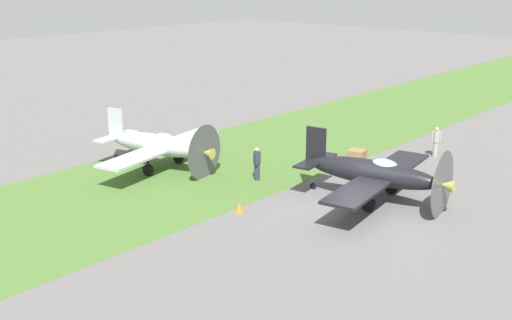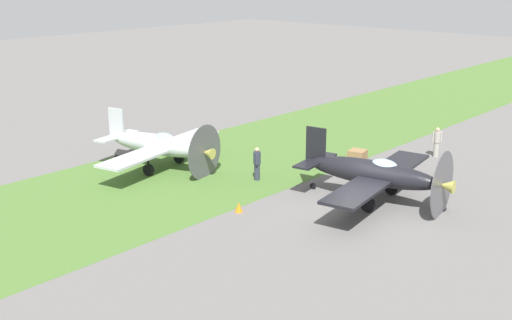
% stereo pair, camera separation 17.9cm
% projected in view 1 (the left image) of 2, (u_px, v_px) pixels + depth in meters
% --- Properties ---
extents(ground_plane, '(160.00, 160.00, 0.00)m').
position_uv_depth(ground_plane, '(358.00, 214.00, 28.53)').
color(ground_plane, '#605E5B').
extents(grass_verge, '(120.00, 11.00, 0.01)m').
position_uv_depth(grass_verge, '(202.00, 169.00, 34.91)').
color(grass_verge, '#476B2D').
rests_on(grass_verge, ground).
extents(airplane_lead, '(9.31, 7.41, 3.29)m').
position_uv_depth(airplane_lead, '(375.00, 173.00, 29.75)').
color(airplane_lead, black).
rests_on(airplane_lead, ground).
extents(airplane_wingman, '(8.90, 7.11, 3.15)m').
position_uv_depth(airplane_wingman, '(158.00, 145.00, 34.69)').
color(airplane_wingman, '#B2B7BC').
rests_on(airplane_wingman, ground).
extents(ground_crew_chief, '(0.54, 0.40, 1.73)m').
position_uv_depth(ground_crew_chief, '(436.00, 141.00, 37.00)').
color(ground_crew_chief, '#9E998E').
rests_on(ground_crew_chief, ground).
extents(ground_crew_mechanic, '(0.52, 0.43, 1.73)m').
position_uv_depth(ground_crew_mechanic, '(257.00, 163.00, 32.89)').
color(ground_crew_mechanic, '#2D3342').
rests_on(ground_crew_mechanic, ground).
extents(supply_crate, '(1.07, 1.07, 0.64)m').
position_uv_depth(supply_crate, '(357.00, 155.00, 36.31)').
color(supply_crate, olive).
rests_on(supply_crate, ground).
extents(runway_marker_cone, '(0.36, 0.36, 0.44)m').
position_uv_depth(runway_marker_cone, '(239.00, 207.00, 28.75)').
color(runway_marker_cone, orange).
rests_on(runway_marker_cone, ground).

